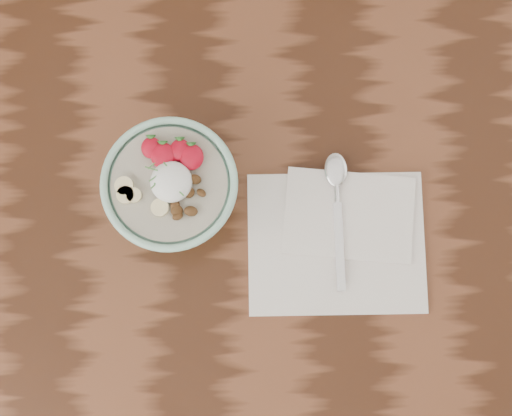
% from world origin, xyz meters
% --- Properties ---
extents(table, '(1.60, 0.90, 0.75)m').
position_xyz_m(table, '(0.00, 0.00, 0.66)').
color(table, '#371B0D').
rests_on(table, ground).
extents(breakfast_bowl, '(0.18, 0.18, 0.12)m').
position_xyz_m(breakfast_bowl, '(-0.23, -0.00, 0.81)').
color(breakfast_bowl, '#9CD2BB').
rests_on(breakfast_bowl, table).
extents(napkin, '(0.25, 0.21, 0.01)m').
position_xyz_m(napkin, '(-0.00, -0.07, 0.76)').
color(napkin, silver).
rests_on(napkin, table).
extents(spoon, '(0.03, 0.19, 0.01)m').
position_xyz_m(spoon, '(-0.01, -0.00, 0.77)').
color(spoon, silver).
rests_on(spoon, napkin).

